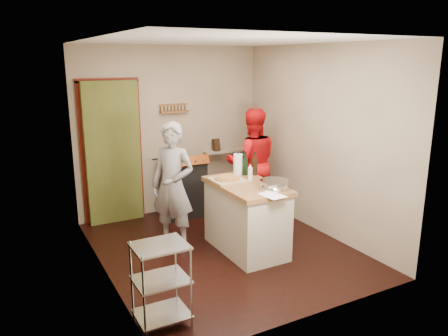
{
  "coord_description": "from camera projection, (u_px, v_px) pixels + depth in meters",
  "views": [
    {
      "loc": [
        -2.47,
        -4.63,
        2.39
      ],
      "look_at": [
        0.01,
        0.0,
        1.08
      ],
      "focal_mm": 35.0,
      "sensor_mm": 36.0,
      "label": 1
    }
  ],
  "objects": [
    {
      "name": "person_red",
      "position": [
        252.0,
        163.0,
        6.72
      ],
      "size": [
        0.98,
        0.88,
        1.68
      ],
      "primitive_type": "imported",
      "rotation": [
        0.0,
        0.0,
        2.79
      ],
      "color": "red",
      "rests_on": "ground"
    },
    {
      "name": "right_wall",
      "position": [
        318.0,
        140.0,
        6.05
      ],
      "size": [
        0.04,
        3.5,
        2.6
      ],
      "primitive_type": "cube",
      "color": "tan",
      "rests_on": "ground"
    },
    {
      "name": "back_wall",
      "position": [
        131.0,
        144.0,
        6.63
      ],
      "size": [
        3.0,
        0.44,
        2.6
      ],
      "color": "tan",
      "rests_on": "ground"
    },
    {
      "name": "person_stripe",
      "position": [
        173.0,
        186.0,
        5.55
      ],
      "size": [
        0.67,
        0.71,
        1.64
      ],
      "primitive_type": "imported",
      "rotation": [
        0.0,
        0.0,
        -0.93
      ],
      "color": "silver",
      "rests_on": "ground"
    },
    {
      "name": "left_wall",
      "position": [
        100.0,
        164.0,
        4.67
      ],
      "size": [
        0.04,
        3.5,
        2.6
      ],
      "primitive_type": "cube",
      "color": "tan",
      "rests_on": "ground"
    },
    {
      "name": "floor",
      "position": [
        223.0,
        248.0,
        5.68
      ],
      "size": [
        3.5,
        3.5,
        0.0
      ],
      "primitive_type": "plane",
      "color": "black",
      "rests_on": "ground"
    },
    {
      "name": "stove",
      "position": [
        183.0,
        187.0,
        6.81
      ],
      "size": [
        0.6,
        0.63,
        1.0
      ],
      "color": "black",
      "rests_on": "ground"
    },
    {
      "name": "island",
      "position": [
        246.0,
        215.0,
        5.52
      ],
      "size": [
        0.7,
        1.29,
        1.2
      ],
      "color": "beige",
      "rests_on": "ground"
    },
    {
      "name": "ceiling",
      "position": [
        223.0,
        40.0,
        5.04
      ],
      "size": [
        3.0,
        3.5,
        0.02
      ],
      "primitive_type": "cube",
      "color": "white",
      "rests_on": "back_wall"
    },
    {
      "name": "wire_shelving",
      "position": [
        161.0,
        281.0,
        3.96
      ],
      "size": [
        0.48,
        0.4,
        0.8
      ],
      "color": "silver",
      "rests_on": "ground"
    }
  ]
}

